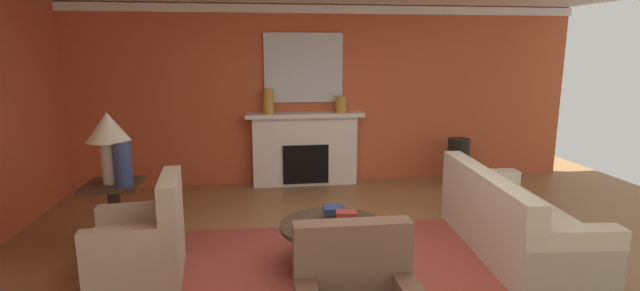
% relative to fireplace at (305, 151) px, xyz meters
% --- Properties ---
extents(ground_plane, '(9.75, 9.75, 0.00)m').
position_rel_fireplace_xyz_m(ground_plane, '(0.26, -2.98, -0.54)').
color(ground_plane, olive).
extents(wall_fireplace, '(8.10, 0.12, 2.75)m').
position_rel_fireplace_xyz_m(wall_fireplace, '(0.26, 0.21, 0.84)').
color(wall_fireplace, '#C65633').
rests_on(wall_fireplace, ground_plane).
extents(crown_moulding, '(8.10, 0.08, 0.12)m').
position_rel_fireplace_xyz_m(crown_moulding, '(0.26, 0.13, 2.13)').
color(crown_moulding, white).
extents(area_rug, '(3.67, 2.25, 0.01)m').
position_rel_fireplace_xyz_m(area_rug, '(-0.04, -2.93, -0.53)').
color(area_rug, '#993D33').
rests_on(area_rug, ground_plane).
extents(fireplace, '(1.80, 0.35, 1.13)m').
position_rel_fireplace_xyz_m(fireplace, '(0.00, 0.00, 0.00)').
color(fireplace, white).
rests_on(fireplace, ground_plane).
extents(mantel_mirror, '(1.20, 0.04, 1.05)m').
position_rel_fireplace_xyz_m(mantel_mirror, '(0.00, 0.12, 1.27)').
color(mantel_mirror, silver).
extents(sofa, '(1.05, 2.16, 0.85)m').
position_rel_fireplace_xyz_m(sofa, '(1.88, -2.78, -0.24)').
color(sofa, beige).
rests_on(sofa, ground_plane).
extents(armchair_near_window, '(0.87, 0.87, 0.95)m').
position_rel_fireplace_xyz_m(armchair_near_window, '(-1.81, -2.85, -0.23)').
color(armchair_near_window, '#C1B293').
rests_on(armchair_near_window, ground_plane).
extents(coffee_table, '(1.00, 1.00, 0.45)m').
position_rel_fireplace_xyz_m(coffee_table, '(-0.04, -2.93, -0.20)').
color(coffee_table, '#3D2D1E').
rests_on(coffee_table, ground_plane).
extents(side_table, '(0.56, 0.56, 0.70)m').
position_rel_fireplace_xyz_m(side_table, '(-2.25, -2.09, -0.14)').
color(side_table, '#3D2D1E').
rests_on(side_table, ground_plane).
extents(table_lamp, '(0.44, 0.44, 0.75)m').
position_rel_fireplace_xyz_m(table_lamp, '(-2.25, -2.09, 0.69)').
color(table_lamp, beige).
rests_on(table_lamp, side_table).
extents(vase_on_side_table, '(0.18, 0.18, 0.46)m').
position_rel_fireplace_xyz_m(vase_on_side_table, '(-2.10, -2.21, 0.39)').
color(vase_on_side_table, navy).
rests_on(vase_on_side_table, side_table).
extents(vase_mantel_left, '(0.16, 0.16, 0.37)m').
position_rel_fireplace_xyz_m(vase_mantel_left, '(-0.55, -0.05, 0.78)').
color(vase_mantel_left, '#B7892D').
rests_on(vase_mantel_left, fireplace).
extents(vase_tall_corner, '(0.34, 0.34, 0.72)m').
position_rel_fireplace_xyz_m(vase_tall_corner, '(2.37, -0.30, -0.18)').
color(vase_tall_corner, black).
rests_on(vase_tall_corner, ground_plane).
extents(vase_mantel_right, '(0.17, 0.17, 0.25)m').
position_rel_fireplace_xyz_m(vase_mantel_right, '(0.55, -0.05, 0.72)').
color(vase_mantel_right, '#B7892D').
rests_on(vase_mantel_right, fireplace).
extents(book_red_cover, '(0.22, 0.20, 0.06)m').
position_rel_fireplace_xyz_m(book_red_cover, '(0.00, -3.10, -0.06)').
color(book_red_cover, navy).
rests_on(book_red_cover, coffee_table).
extents(book_art_folio, '(0.20, 0.19, 0.06)m').
position_rel_fireplace_xyz_m(book_art_folio, '(-0.00, -2.76, -0.00)').
color(book_art_folio, navy).
rests_on(book_art_folio, coffee_table).
extents(book_small_novel, '(0.21, 0.16, 0.05)m').
position_rel_fireplace_xyz_m(book_small_novel, '(0.07, -3.07, 0.05)').
color(book_small_novel, maroon).
rests_on(book_small_novel, coffee_table).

